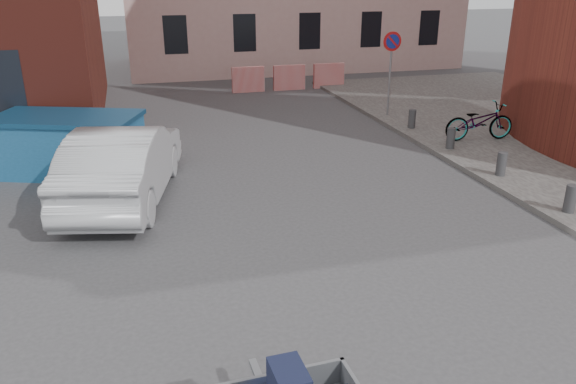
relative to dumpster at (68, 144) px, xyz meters
name	(u,v)px	position (x,y,z in m)	size (l,w,h in m)	color
ground	(290,292)	(3.58, -6.63, -0.70)	(120.00, 120.00, 0.00)	#38383A
no_parking_sign	(391,56)	(9.58, 2.85, 1.31)	(0.60, 0.09, 2.65)	gray
bollards	(501,164)	(9.58, -3.23, -0.31)	(0.22, 9.02, 0.55)	#3A3A3D
barriers	(289,78)	(7.78, 8.37, -0.20)	(4.70, 0.18, 1.00)	red
dumpster	(68,144)	(0.00, 0.00, 0.00)	(3.71, 2.79, 1.39)	#1E5C90
silver_car	(123,163)	(1.26, -2.07, 0.09)	(1.68, 4.82, 1.59)	#AEB1B6
bicycle	(479,122)	(10.75, -0.50, -0.06)	(0.69, 1.98, 1.04)	black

